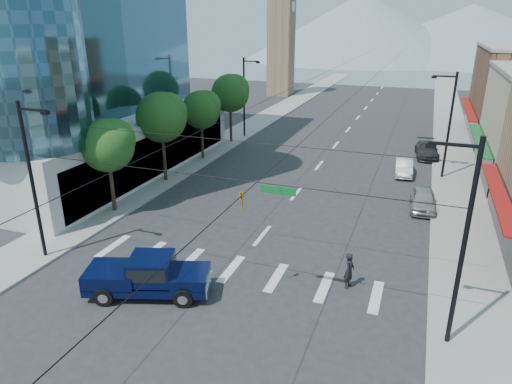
% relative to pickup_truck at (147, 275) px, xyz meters
% --- Properties ---
extents(ground, '(160.00, 160.00, 0.00)m').
position_rel_pickup_truck_xyz_m(ground, '(3.11, 2.17, -1.08)').
color(ground, '#28282B').
rests_on(ground, ground).
extents(sidewalk_left, '(4.00, 120.00, 0.15)m').
position_rel_pickup_truck_xyz_m(sidewalk_left, '(-8.89, 42.17, -1.00)').
color(sidewalk_left, gray).
rests_on(sidewalk_left, ground).
extents(sidewalk_right, '(4.00, 120.00, 0.15)m').
position_rel_pickup_truck_xyz_m(sidewalk_right, '(15.11, 42.17, -1.00)').
color(sidewalk_right, gray).
rests_on(sidewalk_right, ground).
extents(office_tower, '(29.50, 27.00, 30.00)m').
position_rel_pickup_truck_xyz_m(office_tower, '(-23.15, 16.02, 13.38)').
color(office_tower, '#B7B7B2').
rests_on(office_tower, ground).
extents(clock_tower, '(4.80, 4.80, 20.40)m').
position_rel_pickup_truck_xyz_m(clock_tower, '(-13.39, 64.17, 9.57)').
color(clock_tower, '#8C6B4C').
rests_on(clock_tower, ground).
extents(mountain_left, '(80.00, 80.00, 22.00)m').
position_rel_pickup_truck_xyz_m(mountain_left, '(-11.89, 152.17, 9.92)').
color(mountain_left, gray).
rests_on(mountain_left, ground).
extents(mountain_right, '(90.00, 90.00, 18.00)m').
position_rel_pickup_truck_xyz_m(mountain_right, '(23.11, 162.17, 7.92)').
color(mountain_right, gray).
rests_on(mountain_right, ground).
extents(tree_near, '(3.65, 3.64, 6.71)m').
position_rel_pickup_truck_xyz_m(tree_near, '(-7.96, 8.27, 3.91)').
color(tree_near, black).
rests_on(tree_near, ground).
extents(tree_midnear, '(4.09, 4.09, 7.52)m').
position_rel_pickup_truck_xyz_m(tree_midnear, '(-7.96, 15.27, 4.52)').
color(tree_midnear, black).
rests_on(tree_midnear, ground).
extents(tree_midfar, '(3.65, 3.64, 6.71)m').
position_rel_pickup_truck_xyz_m(tree_midfar, '(-7.96, 22.27, 3.91)').
color(tree_midfar, black).
rests_on(tree_midfar, ground).
extents(tree_far, '(4.09, 4.09, 7.52)m').
position_rel_pickup_truck_xyz_m(tree_far, '(-7.96, 29.27, 4.52)').
color(tree_far, black).
rests_on(tree_far, ground).
extents(signal_rig, '(21.80, 0.20, 9.00)m').
position_rel_pickup_truck_xyz_m(signal_rig, '(3.30, 1.17, 3.57)').
color(signal_rig, black).
rests_on(signal_rig, ground).
extents(lamp_pole_nw, '(2.00, 0.25, 9.00)m').
position_rel_pickup_truck_xyz_m(lamp_pole_nw, '(-7.56, 32.17, 3.86)').
color(lamp_pole_nw, black).
rests_on(lamp_pole_nw, ground).
extents(lamp_pole_ne, '(2.00, 0.25, 9.00)m').
position_rel_pickup_truck_xyz_m(lamp_pole_ne, '(13.77, 24.17, 3.86)').
color(lamp_pole_ne, black).
rests_on(lamp_pole_ne, ground).
extents(pickup_truck, '(6.46, 3.97, 2.07)m').
position_rel_pickup_truck_xyz_m(pickup_truck, '(0.00, 0.00, 0.00)').
color(pickup_truck, black).
rests_on(pickup_truck, ground).
extents(pedestrian, '(0.58, 0.77, 1.92)m').
position_rel_pickup_truck_xyz_m(pedestrian, '(9.24, 4.11, -0.12)').
color(pedestrian, black).
rests_on(pedestrian, ground).
extents(parked_car_near, '(1.95, 4.40, 1.47)m').
position_rel_pickup_truck_xyz_m(parked_car_near, '(12.51, 16.33, -0.34)').
color(parked_car_near, '#9E9EA2').
rests_on(parked_car_near, ground).
extents(parked_car_mid, '(1.76, 4.21, 1.35)m').
position_rel_pickup_truck_xyz_m(parked_car_mid, '(10.71, 24.09, -0.40)').
color(parked_car_mid, silver).
rests_on(parked_car_mid, ground).
extents(parked_car_far, '(2.55, 5.25, 1.47)m').
position_rel_pickup_truck_xyz_m(parked_car_far, '(12.51, 30.68, -0.34)').
color(parked_car_far, '#2F2F31').
rests_on(parked_car_far, ground).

